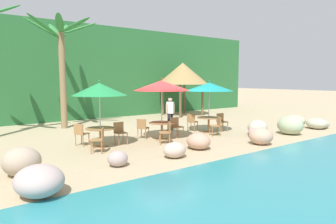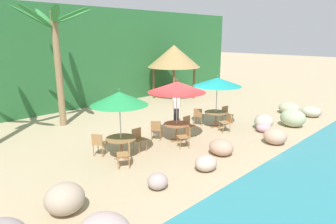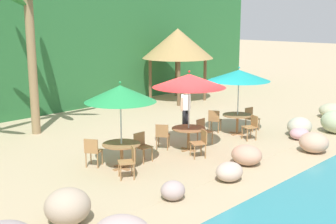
# 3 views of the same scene
# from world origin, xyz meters

# --- Properties ---
(ground_plane) EXTENTS (120.00, 120.00, 0.00)m
(ground_plane) POSITION_xyz_m (0.00, 0.00, 0.00)
(ground_plane) COLOR tan
(terrace_deck) EXTENTS (18.00, 5.20, 0.01)m
(terrace_deck) POSITION_xyz_m (0.00, 0.00, 0.00)
(terrace_deck) COLOR tan
(terrace_deck) RESTS_ON ground
(foliage_backdrop) EXTENTS (28.00, 2.40, 6.00)m
(foliage_backdrop) POSITION_xyz_m (0.00, 9.00, 3.00)
(foliage_backdrop) COLOR #286633
(foliage_backdrop) RESTS_ON ground
(rock_seawall) EXTENTS (16.88, 3.28, 0.86)m
(rock_seawall) POSITION_xyz_m (0.27, -2.62, 0.34)
(rock_seawall) COLOR tan
(rock_seawall) RESTS_ON ground
(umbrella_green) EXTENTS (2.03, 2.03, 2.54)m
(umbrella_green) POSITION_xyz_m (-2.97, -0.09, 2.19)
(umbrella_green) COLOR silver
(umbrella_green) RESTS_ON ground
(dining_table_green) EXTENTS (1.10, 1.10, 0.74)m
(dining_table_green) POSITION_xyz_m (-2.97, -0.09, 0.61)
(dining_table_green) COLOR olive
(dining_table_green) RESTS_ON ground
(chair_green_seaward) EXTENTS (0.43, 0.44, 0.87)m
(chair_green_seaward) POSITION_xyz_m (-2.12, -0.02, 0.51)
(chair_green_seaward) COLOR #9E7042
(chair_green_seaward) RESTS_ON ground
(chair_green_inland) EXTENTS (0.58, 0.58, 0.87)m
(chair_green_inland) POSITION_xyz_m (-3.48, 0.59, 0.51)
(chair_green_inland) COLOR #9E7042
(chair_green_inland) RESTS_ON ground
(chair_green_left) EXTENTS (0.58, 0.58, 0.87)m
(chair_green_left) POSITION_xyz_m (-3.34, -0.86, 0.51)
(chair_green_left) COLOR #9E7042
(chair_green_left) RESTS_ON ground
(umbrella_red) EXTENTS (2.36, 2.36, 2.62)m
(umbrella_red) POSITION_xyz_m (-0.27, -0.27, 2.30)
(umbrella_red) COLOR silver
(umbrella_red) RESTS_ON ground
(dining_table_red) EXTENTS (1.10, 1.10, 0.74)m
(dining_table_red) POSITION_xyz_m (-0.27, -0.27, 0.61)
(dining_table_red) COLOR olive
(dining_table_red) RESTS_ON ground
(chair_red_seaward) EXTENTS (0.42, 0.43, 0.87)m
(chair_red_seaward) POSITION_xyz_m (0.58, -0.18, 0.51)
(chair_red_seaward) COLOR #9E7042
(chair_red_seaward) RESTS_ON ground
(chair_red_inland) EXTENTS (0.59, 0.59, 0.87)m
(chair_red_inland) POSITION_xyz_m (-0.84, 0.37, 0.51)
(chair_red_inland) COLOR #9E7042
(chair_red_inland) RESTS_ON ground
(chair_red_left) EXTENTS (0.58, 0.57, 0.87)m
(chair_red_left) POSITION_xyz_m (-0.60, -1.06, 0.51)
(chair_red_left) COLOR #9E7042
(chair_red_left) RESTS_ON ground
(umbrella_teal) EXTENTS (2.27, 2.27, 2.52)m
(umbrella_teal) POSITION_xyz_m (2.51, -0.24, 2.20)
(umbrella_teal) COLOR silver
(umbrella_teal) RESTS_ON ground
(dining_table_teal) EXTENTS (1.10, 1.10, 0.74)m
(dining_table_teal) POSITION_xyz_m (2.51, -0.24, 0.61)
(dining_table_teal) COLOR olive
(dining_table_teal) RESTS_ON ground
(chair_teal_seaward) EXTENTS (0.47, 0.48, 0.87)m
(chair_teal_seaward) POSITION_xyz_m (3.36, -0.26, 0.51)
(chair_teal_seaward) COLOR #9E7042
(chair_teal_seaward) RESTS_ON ground
(chair_teal_inland) EXTENTS (0.56, 0.55, 0.87)m
(chair_teal_inland) POSITION_xyz_m (2.09, 0.51, 0.51)
(chair_teal_inland) COLOR #9E7042
(chair_teal_inland) RESTS_ON ground
(chair_teal_left) EXTENTS (0.57, 0.56, 0.87)m
(chair_teal_left) POSITION_xyz_m (2.23, -1.04, 0.51)
(chair_teal_left) COLOR #9E7042
(chair_teal_left) RESTS_ON ground
(palm_tree_second) EXTENTS (3.63, 3.62, 5.65)m
(palm_tree_second) POSITION_xyz_m (-2.66, 5.23, 3.95)
(palm_tree_second) COLOR olive
(palm_tree_second) RESTS_ON ground
(palapa_hut) EXTENTS (3.64, 3.64, 3.70)m
(palapa_hut) POSITION_xyz_m (5.98, 6.00, 2.93)
(palapa_hut) COLOR brown
(palapa_hut) RESTS_ON ground
(waiter_in_white) EXTENTS (0.52, 0.39, 1.70)m
(waiter_in_white) POSITION_xyz_m (1.38, 1.33, 0.99)
(waiter_in_white) COLOR #232328
(waiter_in_white) RESTS_ON ground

